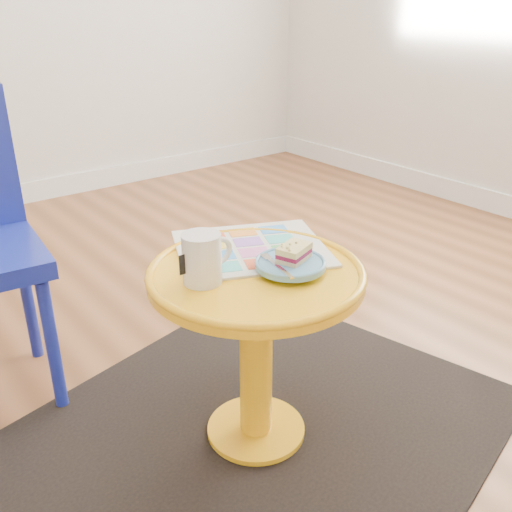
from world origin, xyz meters
TOP-DOWN VIEW (x-y plane):
  - floor at (0.00, 0.00)m, footprint 4.00×4.00m
  - rug at (-0.13, -0.35)m, footprint 1.52×1.37m
  - side_table at (-0.13, -0.35)m, footprint 0.52×0.52m
  - newspaper at (-0.06, -0.24)m, footprint 0.48×0.45m
  - mug at (-0.26, -0.32)m, footprint 0.13×0.09m
  - plate at (-0.07, -0.40)m, footprint 0.17×0.17m
  - cake_slice at (-0.05, -0.39)m, footprint 0.10×0.08m
  - fork at (-0.11, -0.39)m, footprint 0.04×0.14m

SIDE VIEW (x-z plane):
  - floor at x=0.00m, z-range 0.00..0.00m
  - rug at x=-0.13m, z-range 0.00..0.01m
  - side_table at x=-0.13m, z-range 0.11..0.60m
  - newspaper at x=-0.06m, z-range 0.49..0.50m
  - plate at x=-0.07m, z-range 0.50..0.52m
  - fork at x=-0.11m, z-range 0.52..0.52m
  - cake_slice at x=-0.05m, z-range 0.52..0.56m
  - mug at x=-0.26m, z-range 0.50..0.62m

